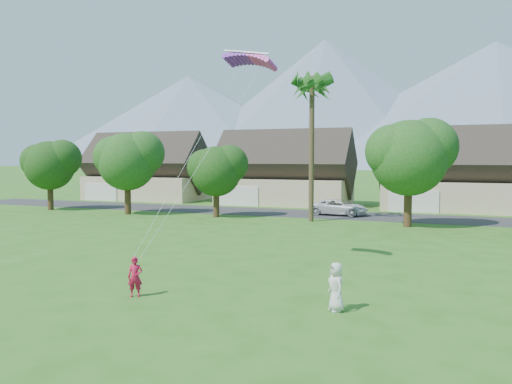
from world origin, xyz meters
The scene contains 10 objects.
ground centered at (0.00, 0.00, 0.00)m, with size 500.00×500.00×0.00m, color #2D6019.
street centered at (0.00, 34.00, 0.01)m, with size 90.00×7.00×0.01m, color #2D2D30.
kite_flyer centered at (-2.61, 3.43, 0.80)m, with size 0.58×0.38×1.59m, color #BB153A.
watcher centered at (5.20, 4.46, 0.88)m, with size 0.86×0.56×1.77m, color silver.
parked_car centered at (-0.71, 34.00, 0.76)m, with size 2.51×5.45×1.52m, color silver.
mountain_ridge centered at (10.40, 260.00, 29.07)m, with size 540.00×240.00×70.00m.
houses_row centered at (0.49, 42.99, 3.44)m, with size 72.75×8.19×8.86m.
tree_row centered at (-1.14, 27.92, 4.89)m, with size 62.27×6.67×8.45m.
fan_palm centered at (-2.00, 28.50, 11.80)m, with size 3.00×3.00×13.80m.
parafoil_kite centered at (-0.19, 9.78, 10.30)m, with size 2.77×1.21×0.50m.
Camera 1 is at (8.79, -12.99, 5.52)m, focal length 35.00 mm.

